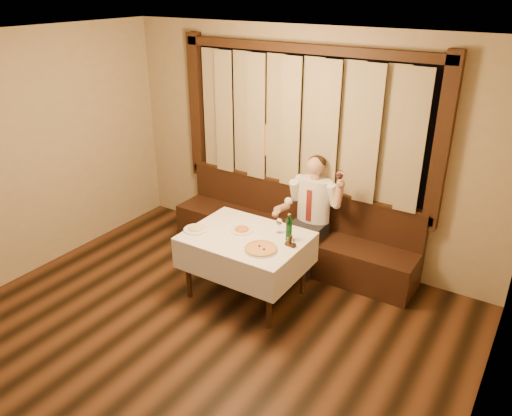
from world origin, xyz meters
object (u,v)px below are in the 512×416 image
Objects in this scene: dining_table at (246,244)px; green_bottle at (289,229)px; pasta_red at (242,228)px; seated_man at (311,206)px; cruet_caddy at (291,242)px; pizza at (261,249)px; banquette at (291,235)px; pasta_cream at (196,227)px.

dining_table is 4.18× the size of green_bottle.
seated_man is (0.40, 0.87, 0.03)m from pasta_red.
cruet_caddy is 0.91m from seated_man.
cruet_caddy reaches higher than pizza.
pizza is (0.31, -1.21, 0.46)m from banquette.
pasta_cream is at bearing -149.67° from pasta_red.
pasta_cream is at bearing -160.04° from dining_table.
pizza is 1.12m from seated_man.
dining_table is 0.90× the size of seated_man.
pasta_red reaches higher than dining_table.
banquette reaches higher than pasta_red.
banquette is 11.97× the size of pasta_cream.
seated_man is at bearing 89.91° from pizza.
cruet_caddy is at bearing -52.17° from green_bottle.
banquette is at bearing 116.61° from green_bottle.
pasta_cream is at bearing -113.55° from banquette.
green_bottle is at bearing 134.45° from cruet_caddy.
dining_table is 0.18m from pasta_red.
banquette is at bearing 124.50° from cruet_caddy.
pizza is at bearing -31.75° from pasta_red.
pasta_cream reaches higher than pasta_red.
pizza is at bearing 0.45° from pasta_cream.
green_bottle is at bearing 68.33° from pizza.
pizza is at bearing -111.67° from green_bottle.
green_bottle is (0.44, -0.87, 0.58)m from banquette.
banquette reaches higher than pizza.
pasta_red is 0.55m from green_bottle.
dining_table is at bearing -33.08° from pasta_red.
cruet_caddy is (0.61, -0.01, 0.01)m from pasta_red.
seated_man reaches higher than green_bottle.
pizza is 0.32m from cruet_caddy.
dining_table is 4.75× the size of pasta_cream.
seated_man is at bearing 53.38° from pasta_cream.
green_bottle is 0.22× the size of seated_man.
cruet_caddy is at bearing -1.16° from pasta_red.
green_bottle is (0.53, 0.09, 0.10)m from pasta_red.
pizza is at bearing -90.09° from seated_man.
pizza is (0.31, -0.19, 0.12)m from dining_table.
pasta_cream is (-0.53, -1.22, 0.48)m from banquette.
pasta_red is at bearing -174.54° from cruet_caddy.
banquette is 1.33m from pizza.
seated_man is at bearing -16.22° from banquette.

